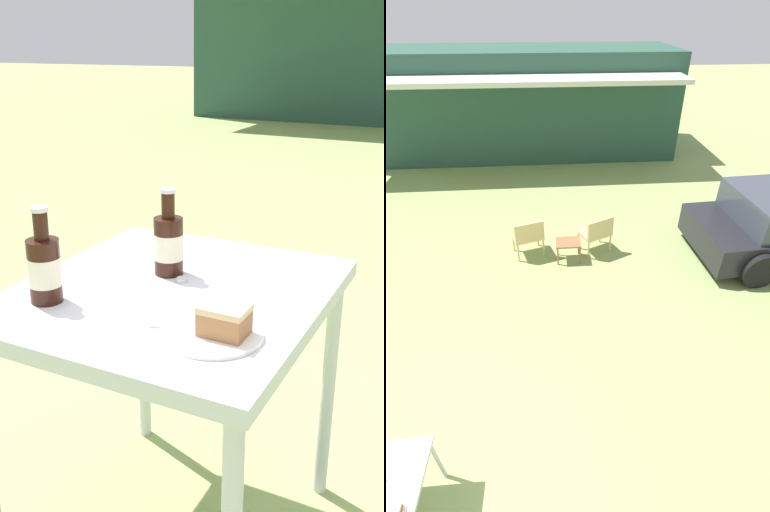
% 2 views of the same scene
% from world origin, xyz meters
% --- Properties ---
extents(cabin_building, '(9.98, 4.41, 3.00)m').
position_xyz_m(cabin_building, '(0.48, 10.56, 1.51)').
color(cabin_building, '#284C3D').
rests_on(cabin_building, ground_plane).
extents(wicker_chair_cushioned, '(0.67, 0.59, 0.79)m').
position_xyz_m(wicker_chair_cushioned, '(1.07, 4.28, 0.47)').
color(wicker_chair_cushioned, tan).
rests_on(wicker_chair_cushioned, ground_plane).
extents(wicker_chair_plain, '(0.69, 0.64, 0.79)m').
position_xyz_m(wicker_chair_plain, '(2.39, 4.26, 0.47)').
color(wicker_chair_plain, tan).
rests_on(wicker_chair_plain, ground_plane).
extents(garden_side_table, '(0.47, 0.37, 0.40)m').
position_xyz_m(garden_side_table, '(1.83, 4.06, 0.35)').
color(garden_side_table, brown).
rests_on(garden_side_table, ground_plane).
extents(cake_on_plate, '(0.21, 0.21, 0.07)m').
position_xyz_m(cake_on_plate, '(0.20, -0.18, 0.78)').
color(cake_on_plate, white).
rests_on(cake_on_plate, patio_table).
extents(fork, '(0.19, 0.09, 0.01)m').
position_xyz_m(fork, '(0.15, -0.17, 0.76)').
color(fork, silver).
rests_on(fork, patio_table).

